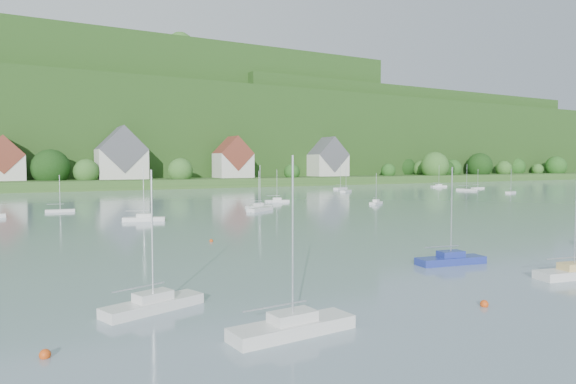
{
  "coord_description": "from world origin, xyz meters",
  "views": [
    {
      "loc": [
        -29.48,
        8.18,
        8.22
      ],
      "look_at": [
        7.32,
        75.0,
        4.0
      ],
      "focal_mm": 31.99,
      "sensor_mm": 36.0,
      "label": 1
    }
  ],
  "objects_px": {
    "near_sailboat_6": "(153,303)",
    "near_sailboat_0": "(293,325)",
    "near_sailboat_1": "(451,259)",
    "near_sailboat_2": "(574,272)"
  },
  "relations": [
    {
      "from": "near_sailboat_6",
      "to": "near_sailboat_0",
      "type": "bearing_deg",
      "value": -74.76
    },
    {
      "from": "near_sailboat_1",
      "to": "near_sailboat_6",
      "type": "distance_m",
      "value": 24.78
    },
    {
      "from": "near_sailboat_2",
      "to": "near_sailboat_6",
      "type": "bearing_deg",
      "value": 178.63
    },
    {
      "from": "near_sailboat_0",
      "to": "near_sailboat_1",
      "type": "distance_m",
      "value": 21.76
    },
    {
      "from": "near_sailboat_0",
      "to": "near_sailboat_2",
      "type": "height_order",
      "value": "near_sailboat_0"
    },
    {
      "from": "near_sailboat_1",
      "to": "near_sailboat_2",
      "type": "relative_size",
      "value": 0.98
    },
    {
      "from": "near_sailboat_0",
      "to": "near_sailboat_6",
      "type": "distance_m",
      "value": 8.75
    },
    {
      "from": "near_sailboat_6",
      "to": "near_sailboat_2",
      "type": "bearing_deg",
      "value": -31.01
    },
    {
      "from": "near_sailboat_0",
      "to": "near_sailboat_2",
      "type": "relative_size",
      "value": 1.07
    },
    {
      "from": "near_sailboat_1",
      "to": "near_sailboat_0",
      "type": "bearing_deg",
      "value": -146.35
    }
  ]
}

